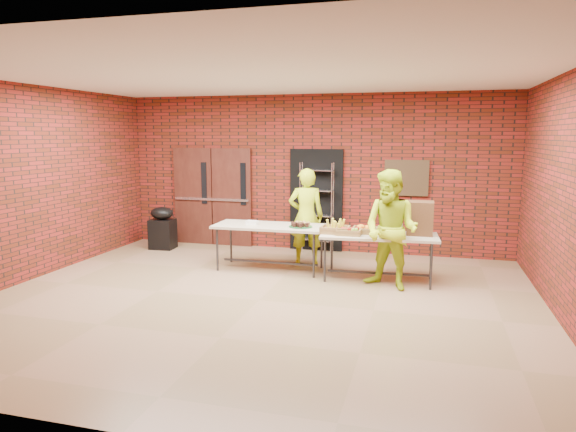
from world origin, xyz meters
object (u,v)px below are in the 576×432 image
(covered_grill, at_px, (162,228))
(volunteer_woman, at_px, (306,216))
(volunteer_man, at_px, (391,230))
(table_left, at_px, (270,229))
(table_right, at_px, (379,238))
(wire_rack, at_px, (317,208))
(coffee_dispenser, at_px, (420,218))

(covered_grill, height_order, volunteer_woman, volunteer_woman)
(volunteer_woman, distance_m, volunteer_man, 2.02)
(table_left, relative_size, volunteer_woman, 1.10)
(table_right, distance_m, volunteer_man, 0.49)
(table_left, height_order, table_right, table_left)
(table_left, height_order, covered_grill, covered_grill)
(wire_rack, bearing_deg, volunteer_woman, -76.40)
(table_left, xyz_separation_m, volunteer_man, (2.15, -0.59, 0.19))
(covered_grill, relative_size, volunteer_woman, 0.50)
(covered_grill, bearing_deg, volunteer_woman, -11.25)
(coffee_dispenser, xyz_separation_m, volunteer_man, (-0.42, -0.55, -0.11))
(table_right, distance_m, covered_grill, 4.80)
(wire_rack, distance_m, coffee_dispenser, 2.65)
(table_right, distance_m, volunteer_woman, 1.64)
(table_left, relative_size, volunteer_man, 1.06)
(table_left, xyz_separation_m, table_right, (1.93, -0.21, -0.03))
(covered_grill, distance_m, volunteer_woman, 3.27)
(wire_rack, bearing_deg, table_left, -94.67)
(table_right, relative_size, covered_grill, 2.16)
(table_left, bearing_deg, volunteer_woman, 48.94)
(volunteer_man, bearing_deg, covered_grill, -173.96)
(covered_grill, bearing_deg, coffee_dispenser, -15.03)
(table_right, xyz_separation_m, volunteer_man, (0.21, -0.39, 0.22))
(table_left, height_order, volunteer_woman, volunteer_woman)
(wire_rack, bearing_deg, covered_grill, -157.25)
(volunteer_woman, bearing_deg, wire_rack, -102.92)
(coffee_dispenser, distance_m, volunteer_man, 0.71)
(coffee_dispenser, xyz_separation_m, covered_grill, (-5.26, 1.08, -0.60))
(table_left, relative_size, covered_grill, 2.20)
(table_right, xyz_separation_m, coffee_dispenser, (0.64, 0.17, 0.34))
(coffee_dispenser, bearing_deg, table_left, 179.15)
(wire_rack, height_order, table_right, wire_rack)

